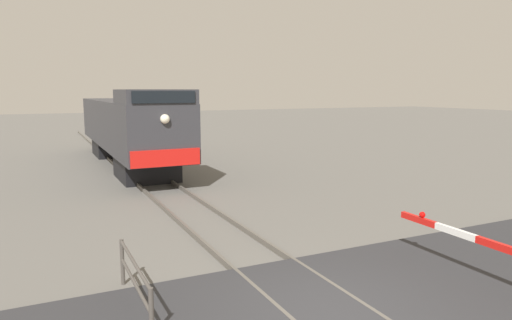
% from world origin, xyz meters
% --- Properties ---
extents(rail_track_right, '(0.08, 80.00, 0.15)m').
position_xyz_m(rail_track_right, '(0.72, 0.00, 0.07)').
color(rail_track_right, '#59544C').
rests_on(rail_track_right, ground_plane).
extents(road_surface, '(36.00, 5.17, 0.15)m').
position_xyz_m(road_surface, '(0.00, 0.00, 0.07)').
color(road_surface, '#2D2D30').
rests_on(road_surface, ground_plane).
extents(locomotive, '(2.79, 15.61, 3.95)m').
position_xyz_m(locomotive, '(0.00, 18.35, 2.05)').
color(locomotive, black).
rests_on(locomotive, ground_plane).
extents(guard_railing, '(0.08, 2.64, 0.95)m').
position_xyz_m(guard_railing, '(-2.96, 1.86, 0.62)').
color(guard_railing, '#4C4742').
rests_on(guard_railing, ground_plane).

